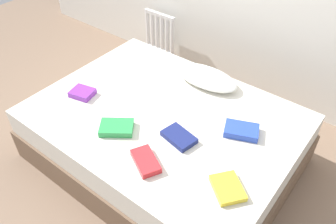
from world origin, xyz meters
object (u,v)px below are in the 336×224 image
object	(u,v)px
bed	(164,137)
textbook_blue	(241,130)
pillow	(206,77)
textbook_yellow	(228,188)
radiator	(160,32)
textbook_navy	(179,137)
textbook_green	(117,128)
textbook_red	(146,161)
textbook_purple	(82,93)

from	to	relation	value
bed	textbook_blue	distance (m)	0.65
pillow	textbook_yellow	world-z (taller)	pillow
radiator	bed	bearing A→B (deg)	-49.74
radiator	pillow	distance (m)	1.25
textbook_navy	textbook_blue	bearing A→B (deg)	56.95
textbook_green	textbook_yellow	world-z (taller)	textbook_green
textbook_red	textbook_purple	bearing A→B (deg)	-167.18
textbook_navy	textbook_red	xyz separation A→B (m)	(-0.04, -0.31, 0.00)
textbook_purple	textbook_green	bearing A→B (deg)	-27.11
textbook_yellow	textbook_purple	bearing A→B (deg)	-145.78
pillow	textbook_red	size ratio (longest dim) A/B	2.44
radiator	textbook_yellow	bearing A→B (deg)	-40.82
textbook_blue	textbook_green	bearing A→B (deg)	-166.95
pillow	textbook_yellow	distance (m)	1.11
radiator	textbook_navy	bearing A→B (deg)	-46.78
pillow	textbook_red	bearing A→B (deg)	-79.27
pillow	textbook_yellow	bearing A→B (deg)	-50.13
bed	textbook_red	xyz separation A→B (m)	(0.22, -0.46, 0.28)
textbook_navy	textbook_red	world-z (taller)	textbook_red
pillow	textbook_green	world-z (taller)	pillow
bed	radiator	world-z (taller)	radiator
textbook_navy	textbook_purple	world-z (taller)	textbook_purple
pillow	textbook_purple	distance (m)	1.03
pillow	textbook_blue	bearing A→B (deg)	-34.23
textbook_purple	radiator	bearing A→B (deg)	90.63
textbook_navy	textbook_red	bearing A→B (deg)	-85.39
textbook_navy	pillow	bearing A→B (deg)	119.52
textbook_navy	textbook_yellow	size ratio (longest dim) A/B	1.09
bed	textbook_green	size ratio (longest dim) A/B	8.46
textbook_navy	textbook_red	distance (m)	0.31
textbook_yellow	textbook_red	bearing A→B (deg)	-126.65
textbook_green	textbook_yellow	distance (m)	0.90
textbook_navy	textbook_yellow	xyz separation A→B (m)	(0.49, -0.17, -0.00)
textbook_green	bed	bearing A→B (deg)	29.99
textbook_purple	textbook_yellow	distance (m)	1.40
bed	textbook_red	bearing A→B (deg)	-64.94
bed	textbook_purple	distance (m)	0.75
textbook_blue	bed	bearing A→B (deg)	173.78
textbook_purple	pillow	bearing A→B (deg)	34.70
pillow	textbook_blue	distance (m)	0.65
radiator	textbook_purple	world-z (taller)	radiator
bed	pillow	bearing A→B (deg)	87.12
pillow	textbook_red	distance (m)	1.02
textbook_green	radiator	bearing A→B (deg)	82.54
radiator	textbook_blue	bearing A→B (deg)	-33.05
pillow	textbook_blue	size ratio (longest dim) A/B	2.41
pillow	textbook_yellow	size ratio (longest dim) A/B	2.67
pillow	bed	bearing A→B (deg)	-92.88
pillow	textbook_yellow	xyz separation A→B (m)	(0.71, -0.86, -0.03)
radiator	textbook_red	world-z (taller)	radiator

